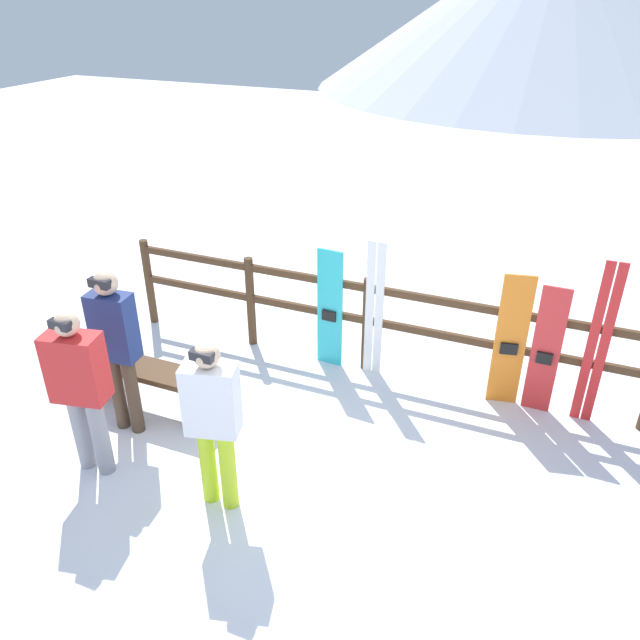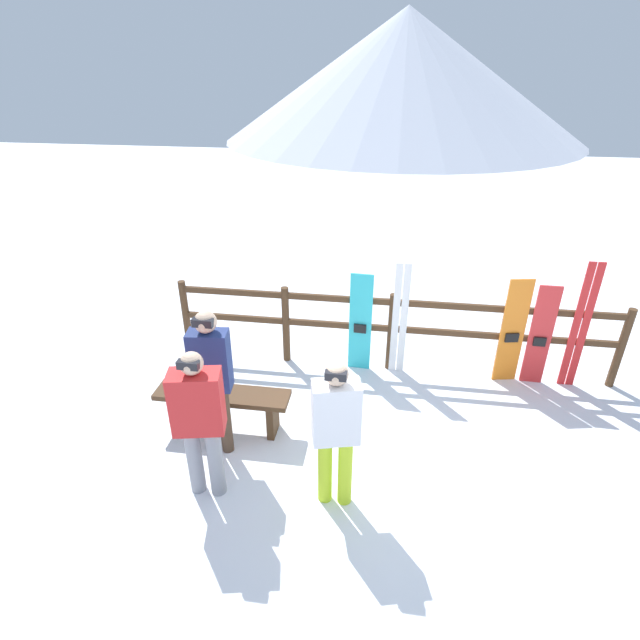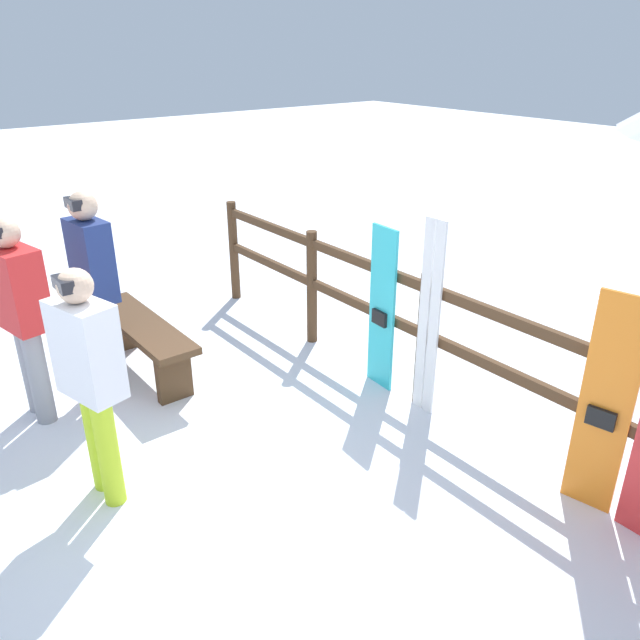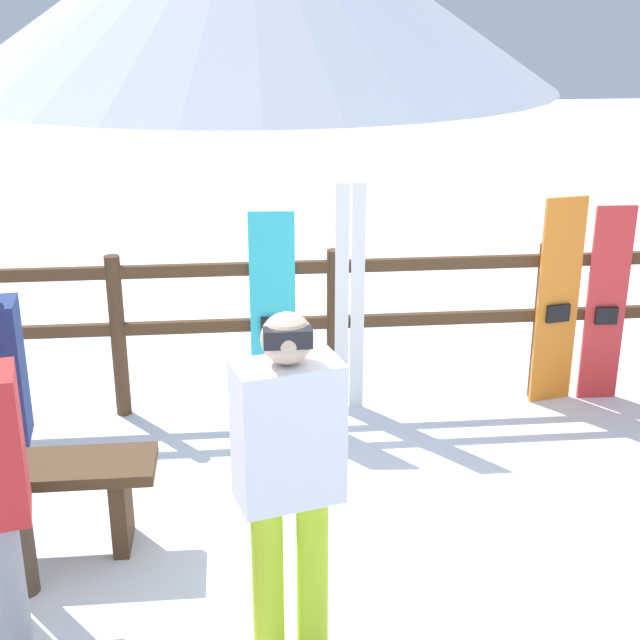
# 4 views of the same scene
# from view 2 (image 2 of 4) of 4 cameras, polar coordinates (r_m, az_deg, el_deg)

# --- Properties ---
(ground_plane) EXTENTS (40.00, 40.00, 0.00)m
(ground_plane) POSITION_cam_2_polar(r_m,az_deg,el_deg) (5.36, 7.22, -17.34)
(ground_plane) COLOR white
(mountain_backdrop) EXTENTS (18.00, 18.00, 6.00)m
(mountain_backdrop) POSITION_cam_2_polar(r_m,az_deg,el_deg) (27.86, 9.61, 25.83)
(mountain_backdrop) COLOR silver
(mountain_backdrop) RESTS_ON ground
(fence) EXTENTS (5.81, 0.10, 1.11)m
(fence) POSITION_cam_2_polar(r_m,az_deg,el_deg) (6.63, 8.20, -0.56)
(fence) COLOR #4C331E
(fence) RESTS_ON ground
(bench) EXTENTS (1.51, 0.36, 0.49)m
(bench) POSITION_cam_2_polar(r_m,az_deg,el_deg) (5.77, -11.03, -9.13)
(bench) COLOR #4C331E
(bench) RESTS_ON ground
(person_red) EXTENTS (0.50, 0.34, 1.58)m
(person_red) POSITION_cam_2_polar(r_m,az_deg,el_deg) (4.72, -13.67, -10.70)
(person_red) COLOR gray
(person_red) RESTS_ON ground
(person_white) EXTENTS (0.46, 0.33, 1.55)m
(person_white) POSITION_cam_2_polar(r_m,az_deg,el_deg) (4.51, 1.82, -12.04)
(person_white) COLOR #B7D826
(person_white) RESTS_ON ground
(person_navy) EXTENTS (0.41, 0.26, 1.68)m
(person_navy) POSITION_cam_2_polar(r_m,az_deg,el_deg) (5.13, -12.29, -5.95)
(person_navy) COLOR #4C3828
(person_navy) RESTS_ON ground
(snowboard_cyan) EXTENTS (0.30, 0.07, 1.39)m
(snowboard_cyan) POSITION_cam_2_polar(r_m,az_deg,el_deg) (6.58, 4.63, -0.38)
(snowboard_cyan) COLOR #2DBFCC
(snowboard_cyan) RESTS_ON ground
(ski_pair_white) EXTENTS (0.19, 0.02, 1.56)m
(ski_pair_white) POSITION_cam_2_polar(r_m,az_deg,el_deg) (6.53, 9.09, 0.03)
(ski_pair_white) COLOR white
(ski_pair_white) RESTS_ON ground
(snowboard_orange) EXTENTS (0.31, 0.10, 1.44)m
(snowboard_orange) POSITION_cam_2_polar(r_m,az_deg,el_deg) (6.75, 21.14, -1.30)
(snowboard_orange) COLOR orange
(snowboard_orange) RESTS_ON ground
(snowboard_red) EXTENTS (0.27, 0.06, 1.37)m
(snowboard_red) POSITION_cam_2_polar(r_m,az_deg,el_deg) (6.85, 23.86, -1.71)
(snowboard_red) COLOR red
(snowboard_red) RESTS_ON ground
(ski_pair_red) EXTENTS (0.20, 0.02, 1.70)m
(ski_pair_red) POSITION_cam_2_polar(r_m,az_deg,el_deg) (6.92, 27.59, -0.70)
(ski_pair_red) COLOR red
(ski_pair_red) RESTS_ON ground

